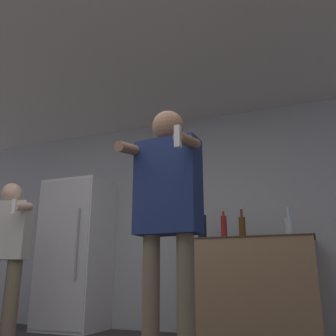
{
  "coord_description": "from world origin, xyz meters",
  "views": [
    {
      "loc": [
        1.49,
        -1.58,
        0.61
      ],
      "look_at": [
        0.59,
        0.75,
        1.33
      ],
      "focal_mm": 40.0,
      "sensor_mm": 36.0,
      "label": 1
    }
  ],
  "objects_px": {
    "refrigerator": "(75,253)",
    "bottle_green_wine": "(224,226)",
    "bottle_amber_bourbon": "(202,226)",
    "bottle_brown_liquor": "(289,226)",
    "bottle_short_whiskey": "(242,226)",
    "person_woman_foreground": "(168,203)",
    "person_man_side": "(5,249)"
  },
  "relations": [
    {
      "from": "bottle_amber_bourbon",
      "to": "bottle_short_whiskey",
      "type": "xyz_separation_m",
      "value": [
        0.43,
        0.0,
        -0.02
      ]
    },
    {
      "from": "person_woman_foreground",
      "to": "person_man_side",
      "type": "xyz_separation_m",
      "value": [
        -1.95,
        0.6,
        -0.21
      ]
    },
    {
      "from": "bottle_green_wine",
      "to": "person_woman_foreground",
      "type": "distance_m",
      "value": 1.6
    },
    {
      "from": "bottle_brown_liquor",
      "to": "bottle_short_whiskey",
      "type": "distance_m",
      "value": 0.47
    },
    {
      "from": "person_woman_foreground",
      "to": "person_man_side",
      "type": "bearing_deg",
      "value": 162.84
    },
    {
      "from": "person_man_side",
      "to": "bottle_amber_bourbon",
      "type": "bearing_deg",
      "value": 29.85
    },
    {
      "from": "person_woman_foreground",
      "to": "person_man_side",
      "type": "height_order",
      "value": "person_woman_foreground"
    },
    {
      "from": "bottle_brown_liquor",
      "to": "bottle_short_whiskey",
      "type": "xyz_separation_m",
      "value": [
        -0.47,
        -0.0,
        0.01
      ]
    },
    {
      "from": "person_woman_foreground",
      "to": "refrigerator",
      "type": "bearing_deg",
      "value": 138.3
    },
    {
      "from": "bottle_green_wine",
      "to": "person_woman_foreground",
      "type": "xyz_separation_m",
      "value": [
        -0.02,
        -1.6,
        -0.04
      ]
    },
    {
      "from": "refrigerator",
      "to": "bottle_green_wine",
      "type": "distance_m",
      "value": 1.89
    },
    {
      "from": "bottle_brown_liquor",
      "to": "refrigerator",
      "type": "bearing_deg",
      "value": 178.68
    },
    {
      "from": "bottle_amber_bourbon",
      "to": "bottle_brown_liquor",
      "type": "distance_m",
      "value": 0.9
    },
    {
      "from": "bottle_amber_bourbon",
      "to": "bottle_brown_liquor",
      "type": "relative_size",
      "value": 1.26
    },
    {
      "from": "refrigerator",
      "to": "bottle_brown_liquor",
      "type": "bearing_deg",
      "value": -1.32
    },
    {
      "from": "refrigerator",
      "to": "bottle_brown_liquor",
      "type": "distance_m",
      "value": 2.55
    },
    {
      "from": "bottle_amber_bourbon",
      "to": "person_man_side",
      "type": "height_order",
      "value": "person_man_side"
    },
    {
      "from": "refrigerator",
      "to": "bottle_green_wine",
      "type": "relative_size",
      "value": 5.81
    },
    {
      "from": "refrigerator",
      "to": "person_woman_foreground",
      "type": "xyz_separation_m",
      "value": [
        1.86,
        -1.66,
        0.19
      ]
    },
    {
      "from": "bottle_short_whiskey",
      "to": "person_man_side",
      "type": "bearing_deg",
      "value": -155.32
    },
    {
      "from": "bottle_short_whiskey",
      "to": "person_woman_foreground",
      "type": "xyz_separation_m",
      "value": [
        -0.21,
        -1.6,
        -0.03
      ]
    },
    {
      "from": "refrigerator",
      "to": "person_woman_foreground",
      "type": "bearing_deg",
      "value": -41.7
    },
    {
      "from": "bottle_green_wine",
      "to": "person_woman_foreground",
      "type": "relative_size",
      "value": 0.17
    },
    {
      "from": "bottle_green_wine",
      "to": "bottle_brown_liquor",
      "type": "relative_size",
      "value": 1.05
    },
    {
      "from": "bottle_brown_liquor",
      "to": "bottle_short_whiskey",
      "type": "height_order",
      "value": "bottle_short_whiskey"
    },
    {
      "from": "person_man_side",
      "to": "person_woman_foreground",
      "type": "bearing_deg",
      "value": -17.16
    },
    {
      "from": "refrigerator",
      "to": "person_man_side",
      "type": "distance_m",
      "value": 1.06
    },
    {
      "from": "bottle_green_wine",
      "to": "bottle_short_whiskey",
      "type": "relative_size",
      "value": 0.96
    },
    {
      "from": "bottle_short_whiskey",
      "to": "bottle_brown_liquor",
      "type": "bearing_deg",
      "value": 0.0
    },
    {
      "from": "person_woman_foreground",
      "to": "person_man_side",
      "type": "distance_m",
      "value": 2.06
    },
    {
      "from": "bottle_short_whiskey",
      "to": "person_woman_foreground",
      "type": "distance_m",
      "value": 1.61
    },
    {
      "from": "bottle_amber_bourbon",
      "to": "person_woman_foreground",
      "type": "height_order",
      "value": "person_woman_foreground"
    }
  ]
}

